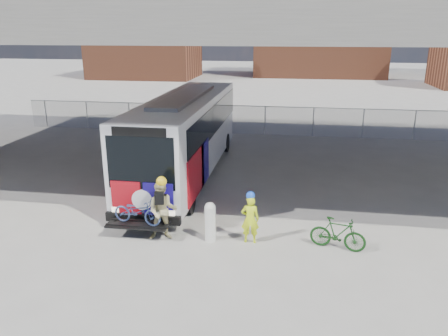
% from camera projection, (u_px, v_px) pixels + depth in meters
% --- Properties ---
extents(ground, '(160.00, 160.00, 0.00)m').
position_uv_depth(ground, '(217.00, 204.00, 16.75)').
color(ground, '#9E9991').
rests_on(ground, ground).
extents(bus, '(2.67, 12.97, 3.69)m').
position_uv_depth(bus, '(186.00, 130.00, 19.64)').
color(bus, silver).
rests_on(bus, ground).
extents(overpass, '(40.00, 16.00, 7.95)m').
position_uv_depth(overpass, '(232.00, 26.00, 18.54)').
color(overpass, '#605E59').
rests_on(overpass, ground).
extents(chainlink_fence, '(30.00, 0.06, 30.00)m').
position_uv_depth(chainlink_fence, '(249.00, 112.00, 27.62)').
color(chainlink_fence, gray).
rests_on(chainlink_fence, ground).
extents(brick_buildings, '(54.00, 22.00, 12.00)m').
position_uv_depth(brick_buildings, '(286.00, 37.00, 60.33)').
color(brick_buildings, brown).
rests_on(brick_buildings, ground).
extents(bollard, '(0.34, 0.34, 1.30)m').
position_uv_depth(bollard, '(210.00, 220.00, 13.66)').
color(bollard, silver).
rests_on(bollard, ground).
extents(cyclist_hivis, '(0.59, 0.41, 1.70)m').
position_uv_depth(cyclist_hivis, '(250.00, 218.00, 13.53)').
color(cyclist_hivis, '#E1FE1A').
rests_on(cyclist_hivis, ground).
extents(cyclist_tan, '(1.07, 0.91, 2.10)m').
position_uv_depth(cyclist_tan, '(163.00, 210.00, 13.71)').
color(cyclist_tan, tan).
rests_on(cyclist_tan, ground).
extents(bike_parked, '(1.75, 0.87, 1.01)m').
position_uv_depth(bike_parked, '(338.00, 234.00, 13.19)').
color(bike_parked, '#133D13').
rests_on(bike_parked, ground).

